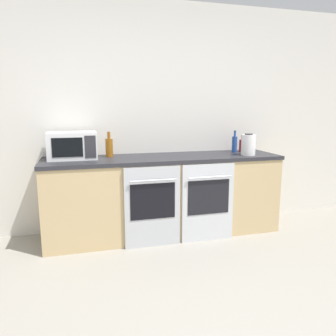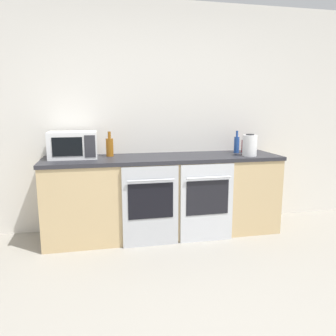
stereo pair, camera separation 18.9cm
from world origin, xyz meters
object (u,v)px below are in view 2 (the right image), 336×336
(bottle_red, at_px, (244,146))
(oven_right, at_px, (207,203))
(oven_left, at_px, (151,206))
(microwave, at_px, (73,145))
(bottle_amber, at_px, (110,147))
(bottle_blue, at_px, (237,144))
(kettle, at_px, (250,145))

(bottle_red, bearing_deg, oven_right, -143.35)
(oven_left, height_order, bottle_red, bottle_red)
(oven_left, bearing_deg, microwave, 150.83)
(oven_right, xyz_separation_m, bottle_amber, (-0.97, 0.47, 0.56))
(microwave, distance_m, bottle_blue, 1.87)
(bottle_red, height_order, bottle_amber, bottle_amber)
(oven_right, xyz_separation_m, microwave, (-1.36, 0.42, 0.60))
(bottle_amber, bearing_deg, oven_left, -51.55)
(oven_right, distance_m, microwave, 1.54)
(bottle_blue, bearing_deg, bottle_red, 5.46)
(bottle_amber, height_order, kettle, bottle_amber)
(bottle_red, xyz_separation_m, bottle_amber, (-1.59, 0.01, 0.03))
(oven_left, xyz_separation_m, oven_right, (0.60, 0.00, 0.00))
(microwave, height_order, bottle_amber, microwave)
(bottle_blue, relative_size, kettle, 1.07)
(microwave, distance_m, bottle_amber, 0.39)
(oven_right, relative_size, bottle_red, 4.09)
(bottle_blue, bearing_deg, bottle_amber, 179.07)
(oven_left, height_order, microwave, microwave)
(bottle_blue, bearing_deg, oven_right, -138.70)
(oven_right, bearing_deg, kettle, 18.23)
(oven_left, height_order, bottle_blue, bottle_blue)
(bottle_blue, bearing_deg, kettle, -82.30)
(bottle_blue, xyz_separation_m, bottle_amber, (-1.48, 0.02, 0.00))
(microwave, bearing_deg, kettle, -7.28)
(bottle_blue, distance_m, bottle_red, 0.11)
(microwave, bearing_deg, bottle_blue, 0.75)
(oven_right, height_order, bottle_blue, bottle_blue)
(microwave, bearing_deg, bottle_red, 1.00)
(bottle_red, relative_size, kettle, 0.84)
(microwave, xyz_separation_m, bottle_blue, (1.87, 0.02, -0.04))
(oven_right, xyz_separation_m, bottle_blue, (0.51, 0.45, 0.56))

